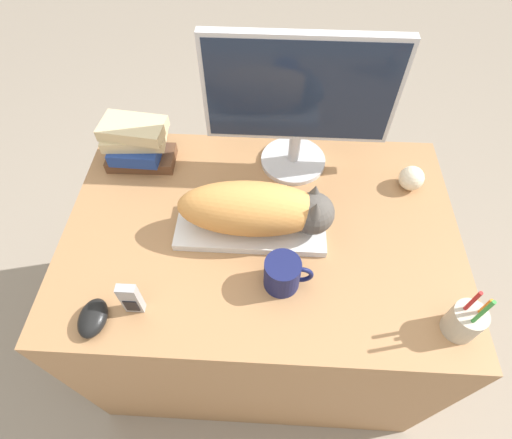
% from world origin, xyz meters
% --- Properties ---
extents(ground_plane, '(12.00, 12.00, 0.00)m').
position_xyz_m(ground_plane, '(0.00, 0.00, 0.00)').
color(ground_plane, gray).
extents(desk, '(1.14, 0.77, 0.77)m').
position_xyz_m(desk, '(0.00, 0.39, 0.39)').
color(desk, '#9E7047').
rests_on(desk, ground_plane).
extents(keyboard, '(0.43, 0.16, 0.02)m').
position_xyz_m(keyboard, '(-0.03, 0.38, 0.78)').
color(keyboard, silver).
rests_on(keyboard, desk).
extents(cat, '(0.42, 0.15, 0.15)m').
position_xyz_m(cat, '(-0.00, 0.38, 0.87)').
color(cat, '#D18C47').
rests_on(cat, keyboard).
extents(monitor, '(0.54, 0.21, 0.44)m').
position_xyz_m(monitor, '(0.09, 0.65, 1.02)').
color(monitor, '#B7B7BC').
rests_on(monitor, desk).
extents(computer_mouse, '(0.07, 0.10, 0.04)m').
position_xyz_m(computer_mouse, '(-0.40, 0.08, 0.79)').
color(computer_mouse, black).
rests_on(computer_mouse, desk).
extents(coffee_mug, '(0.13, 0.09, 0.10)m').
position_xyz_m(coffee_mug, '(0.06, 0.21, 0.82)').
color(coffee_mug, '#141947').
rests_on(coffee_mug, desk).
extents(pen_cup, '(0.08, 0.08, 0.19)m').
position_xyz_m(pen_cup, '(0.49, 0.11, 0.82)').
color(pen_cup, '#B2A893').
rests_on(pen_cup, desk).
extents(baseball, '(0.08, 0.08, 0.08)m').
position_xyz_m(baseball, '(0.45, 0.57, 0.81)').
color(baseball, beige).
rests_on(baseball, desk).
extents(phone, '(0.05, 0.02, 0.11)m').
position_xyz_m(phone, '(-0.31, 0.12, 0.83)').
color(phone, '#99999E').
rests_on(phone, desk).
extents(book_stack, '(0.22, 0.15, 0.15)m').
position_xyz_m(book_stack, '(-0.41, 0.64, 0.85)').
color(book_stack, brown).
rests_on(book_stack, desk).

